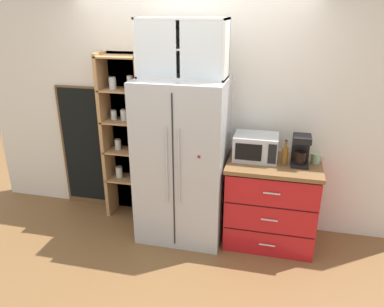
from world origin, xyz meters
The scene contains 11 objects.
ground_plane centered at (0.00, 0.00, 0.00)m, with size 10.76×10.76×0.00m, color brown.
wall_back_cream centered at (0.00, 0.40, 1.27)m, with size 5.06×0.10×2.55m, color silver.
refrigerator centered at (0.00, -0.01, 0.87)m, with size 0.90×0.74×1.73m.
pantry_shelf_column centered at (-0.74, 0.27, 1.00)m, with size 0.54×0.32×1.93m.
counter_cabinet centered at (0.94, 0.04, 0.46)m, with size 0.94×0.66×0.92m.
microwave centered at (0.75, 0.08, 1.05)m, with size 0.44×0.33×0.26m.
coffee_maker centered at (1.19, 0.04, 1.07)m, with size 0.17×0.20×0.31m.
mug_sage centered at (1.34, 0.11, 0.97)m, with size 0.12×0.09×0.10m.
bottle_amber centered at (1.04, -0.01, 1.03)m, with size 0.06×0.06×0.26m.
upper_cabinet centered at (0.00, 0.04, 2.01)m, with size 0.87×0.32×0.56m.
chalkboard_menu centered at (-1.33, 0.33, 0.77)m, with size 0.60×0.04×1.52m.
Camera 1 is at (0.93, -3.52, 2.39)m, focal length 34.83 mm.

